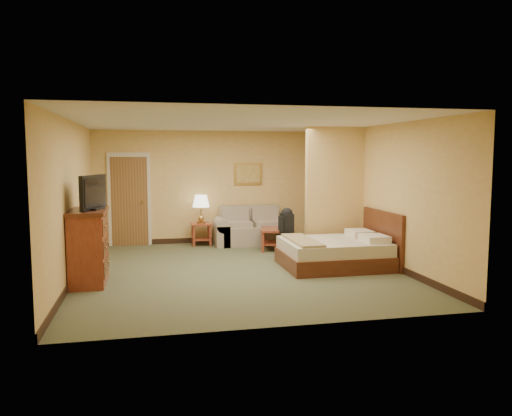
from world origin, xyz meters
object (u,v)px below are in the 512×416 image
object	(u,v)px
loveseat	(252,232)
coffee_table	(278,235)
dresser	(89,246)
bed	(337,252)

from	to	relation	value
loveseat	coffee_table	world-z (taller)	loveseat
dresser	loveseat	bearing A→B (deg)	42.31
loveseat	coffee_table	bearing A→B (deg)	-64.17
loveseat	coffee_table	xyz separation A→B (m)	(0.40, -0.83, 0.05)
dresser	bed	size ratio (longest dim) A/B	0.62
loveseat	dresser	xyz separation A→B (m)	(-3.25, -2.96, 0.31)
dresser	bed	bearing A→B (deg)	3.82
coffee_table	bed	distance (m)	1.95
coffee_table	bed	size ratio (longest dim) A/B	0.46
coffee_table	loveseat	bearing A→B (deg)	115.83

